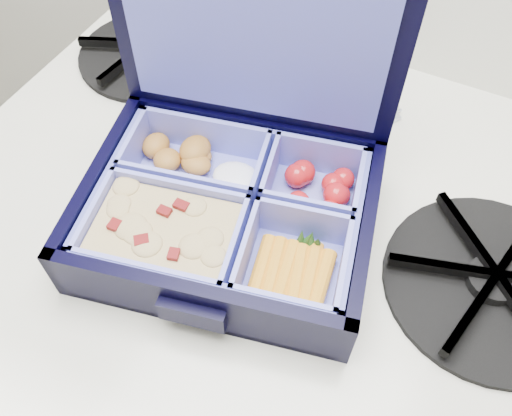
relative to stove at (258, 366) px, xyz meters
The scene contains 5 objects.
stove is the anchor object (origin of this frame).
bento_box 0.51m from the stove, 97.01° to the right, with size 0.25×0.20×0.06m, color black, non-canonical shape.
burner_grate 0.54m from the stove, ahead, with size 0.19×0.19×0.03m, color black.
burner_grate_rear 0.55m from the stove, 148.38° to the left, with size 0.17×0.17×0.02m, color black.
fork 0.49m from the stove, 72.53° to the left, with size 0.02×0.18×0.01m, color #ACB1C9, non-canonical shape.
Camera 1 is at (0.02, 1.37, 1.39)m, focal length 38.00 mm.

